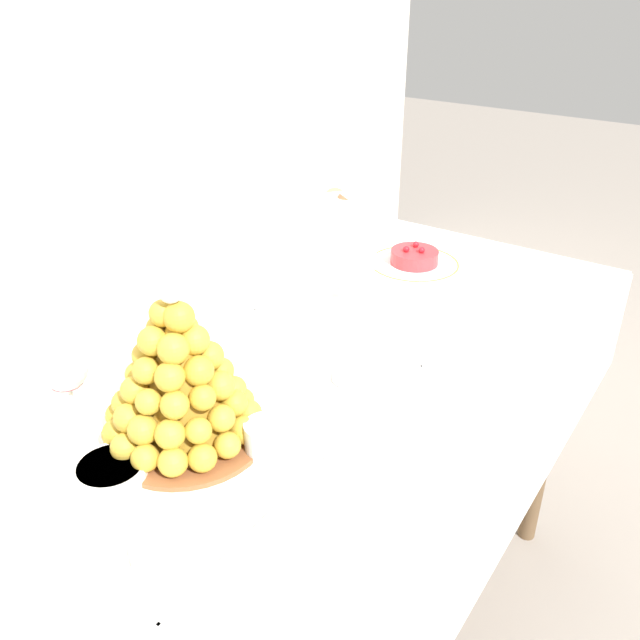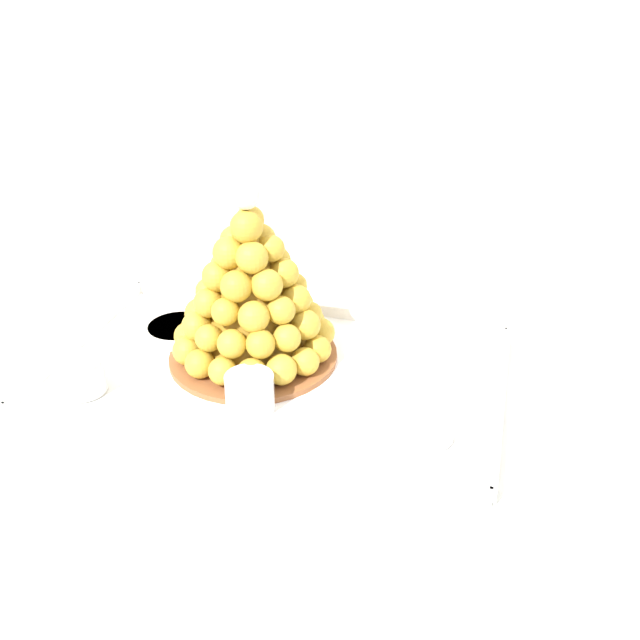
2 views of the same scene
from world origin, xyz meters
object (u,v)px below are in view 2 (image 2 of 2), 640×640
object	(u,v)px
serving_tray	(276,374)
croquembouche	(252,295)
wine_glass	(240,249)
dessert_cup_centre	(429,420)
dessert_cup_left	(82,376)
dessert_cup_mid_left	(250,394)
creme_brulee_ramekin	(178,332)

from	to	relation	value
serving_tray	croquembouche	size ratio (longest dim) A/B	2.36
wine_glass	dessert_cup_centre	bearing A→B (deg)	-39.18
dessert_cup_left	dessert_cup_mid_left	xyz separation A→B (m)	(0.22, 0.02, 0.00)
creme_brulee_ramekin	dessert_cup_left	bearing A→B (deg)	-112.52
serving_tray	dessert_cup_centre	bearing A→B (deg)	-21.92
creme_brulee_ramekin	croquembouche	bearing A→B (deg)	-6.69
dessert_cup_mid_left	wine_glass	xyz separation A→B (m)	(-0.11, 0.27, 0.07)
serving_tray	dessert_cup_mid_left	bearing A→B (deg)	-93.19
dessert_cup_centre	creme_brulee_ramekin	world-z (taller)	dessert_cup_centre
dessert_cup_left	wine_glass	bearing A→B (deg)	68.85
croquembouche	dessert_cup_left	xyz separation A→B (m)	(-0.18, -0.14, -0.07)
serving_tray	dessert_cup_left	bearing A→B (deg)	-155.21
croquembouche	dessert_cup_centre	world-z (taller)	croquembouche
dessert_cup_centre	creme_brulee_ramekin	bearing A→B (deg)	160.46
dessert_cup_centre	wine_glass	size ratio (longest dim) A/B	0.43
serving_tray	dessert_cup_centre	xyz separation A→B (m)	(0.21, -0.09, 0.03)
serving_tray	dessert_cup_centre	world-z (taller)	dessert_cup_centre
dessert_cup_left	creme_brulee_ramekin	bearing A→B (deg)	67.48
serving_tray	dessert_cup_centre	size ratio (longest dim) A/B	9.97
serving_tray	wine_glass	xyz separation A→B (m)	(-0.11, 0.18, 0.09)
creme_brulee_ramekin	dessert_cup_mid_left	bearing A→B (deg)	-40.34
dessert_cup_centre	dessert_cup_mid_left	bearing A→B (deg)	-179.92
dessert_cup_mid_left	dessert_cup_centre	world-z (taller)	dessert_cup_centre
serving_tray	creme_brulee_ramekin	world-z (taller)	creme_brulee_ramekin
creme_brulee_ramekin	wine_glass	distance (m)	0.16
dessert_cup_left	wine_glass	xyz separation A→B (m)	(0.11, 0.28, 0.07)
wine_glass	dessert_cup_mid_left	bearing A→B (deg)	-67.71
dessert_cup_left	dessert_cup_mid_left	distance (m)	0.22
dessert_cup_left	dessert_cup_centre	distance (m)	0.44
wine_glass	dessert_cup_left	bearing A→B (deg)	-111.15
croquembouche	wine_glass	world-z (taller)	croquembouche
croquembouche	dessert_cup_left	world-z (taller)	croquembouche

